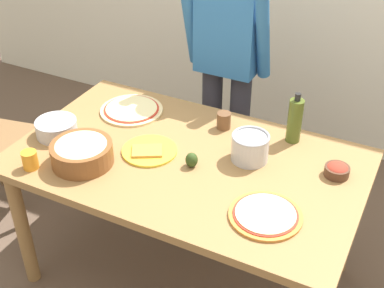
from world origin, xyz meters
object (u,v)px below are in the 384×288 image
cup_orange (30,160)px  pizza_cooked_on_tray (265,215)px  small_sauce_bowl (337,170)px  olive_oil_bottle (295,120)px  pizza_raw_on_board (132,110)px  plate_with_slice (149,151)px  person_cook (228,55)px  mixing_bowl_steel (57,128)px  avocado (192,160)px  dining_table (187,174)px  cup_small_brown (224,121)px  steel_pot (250,147)px  popcorn_bowl (82,152)px

cup_orange → pizza_cooked_on_tray: bearing=8.9°
small_sauce_bowl → olive_oil_bottle: (-0.26, 0.18, 0.08)m
pizza_raw_on_board → pizza_cooked_on_tray: same height
pizza_cooked_on_tray → plate_with_slice: (-0.64, 0.18, -0.00)m
person_cook → plate_with_slice: bearing=-93.5°
plate_with_slice → small_sauce_bowl: small_sauce_bowl is taller
mixing_bowl_steel → olive_oil_bottle: size_ratio=0.78×
person_cook → olive_oil_bottle: person_cook is taller
pizza_cooked_on_tray → avocado: 0.45m
avocado → dining_table: bearing=136.2°
plate_with_slice → avocado: bearing=-2.1°
olive_oil_bottle → avocado: (-0.34, -0.41, -0.08)m
plate_with_slice → cup_small_brown: (0.22, 0.35, 0.03)m
plate_with_slice → dining_table: bearing=11.0°
pizza_raw_on_board → avocado: size_ratio=4.71×
dining_table → olive_oil_bottle: 0.57m
small_sauce_bowl → cup_orange: 1.36m
person_cook → cup_orange: (-0.46, -1.13, -0.14)m
person_cook → steel_pot: bearing=-58.3°
person_cook → avocado: (0.18, -0.80, -0.14)m
small_sauce_bowl → avocado: size_ratio=1.57×
small_sauce_bowl → cup_small_brown: cup_small_brown is taller
plate_with_slice → small_sauce_bowl: (0.83, 0.22, 0.02)m
popcorn_bowl → cup_small_brown: size_ratio=3.29×
small_sauce_bowl → cup_orange: size_ratio=1.29×
plate_with_slice → popcorn_bowl: size_ratio=0.93×
pizza_raw_on_board → small_sauce_bowl: (1.10, -0.07, 0.02)m
person_cook → small_sauce_bowl: 0.98m
plate_with_slice → avocado: 0.23m
popcorn_bowl → cup_orange: size_ratio=3.29×
person_cook → small_sauce_bowl: bearing=-36.4°
avocado → person_cook: bearing=102.6°
mixing_bowl_steel → cup_orange: (0.07, -0.27, 0.00)m
pizza_cooked_on_tray → cup_orange: cup_orange is taller
person_cook → pizza_raw_on_board: (-0.32, -0.51, -0.17)m
mixing_bowl_steel → pizza_raw_on_board: bearing=60.7°
dining_table → pizza_cooked_on_tray: bearing=-24.9°
avocado → plate_with_slice: bearing=177.9°
pizza_raw_on_board → olive_oil_bottle: olive_oil_bottle is taller
plate_with_slice → pizza_cooked_on_tray: bearing=-15.5°
cup_orange → olive_oil_bottle: bearing=37.2°
pizza_raw_on_board → steel_pot: size_ratio=1.90×
small_sauce_bowl → steel_pot: bearing=-171.5°
dining_table → steel_pot: steel_pot is taller
person_cook → steel_pot: size_ratio=9.34×
steel_pot → cup_small_brown: 0.29m
pizza_cooked_on_tray → olive_oil_bottle: bearing=97.3°
dining_table → steel_pot: (0.26, 0.13, 0.16)m
pizza_raw_on_board → popcorn_bowl: (0.05, -0.49, 0.05)m
popcorn_bowl → olive_oil_bottle: olive_oil_bottle is taller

